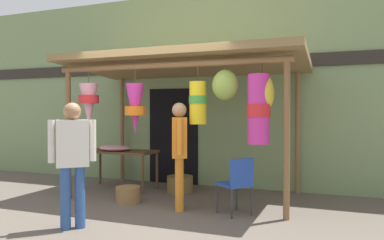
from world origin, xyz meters
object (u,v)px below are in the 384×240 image
at_px(flower_heap_on_table, 115,148).
at_px(vendor_in_orange, 179,147).
at_px(display_table, 120,154).
at_px(folding_chair, 237,181).
at_px(wicker_basket_spare, 180,184).
at_px(customer_foreground, 73,155).
at_px(wicker_basket_by_table, 128,195).

height_order(flower_heap_on_table, vendor_in_orange, vendor_in_orange).
relative_size(display_table, vendor_in_orange, 0.86).
distance_m(folding_chair, wicker_basket_spare, 1.87).
distance_m(folding_chair, vendor_in_orange, 1.03).
distance_m(flower_heap_on_table, folding_chair, 2.83).
bearing_deg(customer_foreground, vendor_in_orange, 55.08).
relative_size(flower_heap_on_table, customer_foreground, 0.40).
distance_m(display_table, folding_chair, 2.80).
bearing_deg(flower_heap_on_table, folding_chair, -19.24).
distance_m(wicker_basket_by_table, vendor_in_orange, 1.29).
distance_m(flower_heap_on_table, customer_foreground, 2.42).
xyz_separation_m(wicker_basket_by_table, wicker_basket_spare, (0.48, 1.09, 0.02)).
bearing_deg(vendor_in_orange, wicker_basket_by_table, 173.06).
xyz_separation_m(display_table, customer_foreground, (0.76, -2.36, 0.28)).
xyz_separation_m(display_table, wicker_basket_spare, (1.20, 0.18, -0.53)).
xyz_separation_m(display_table, vendor_in_orange, (1.69, -1.03, 0.30)).
xyz_separation_m(vendor_in_orange, customer_foreground, (-0.93, -1.33, -0.02)).
height_order(display_table, wicker_basket_by_table, display_table).
bearing_deg(vendor_in_orange, customer_foreground, -124.92).
height_order(flower_heap_on_table, customer_foreground, customer_foreground).
bearing_deg(vendor_in_orange, display_table, 148.72).
bearing_deg(flower_heap_on_table, display_table, 57.09).
xyz_separation_m(flower_heap_on_table, customer_foreground, (0.81, -2.28, 0.15)).
relative_size(folding_chair, wicker_basket_by_table, 2.07).
distance_m(display_table, wicker_basket_by_table, 1.28).
relative_size(wicker_basket_spare, vendor_in_orange, 0.30).
xyz_separation_m(folding_chair, customer_foreground, (-1.84, -1.35, 0.45)).
height_order(flower_heap_on_table, wicker_basket_by_table, flower_heap_on_table).
bearing_deg(flower_heap_on_table, customer_foreground, -70.33).
xyz_separation_m(flower_heap_on_table, vendor_in_orange, (1.75, -0.94, 0.16)).
xyz_separation_m(folding_chair, wicker_basket_spare, (-1.40, 1.19, -0.35)).
bearing_deg(wicker_basket_spare, display_table, -171.57).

